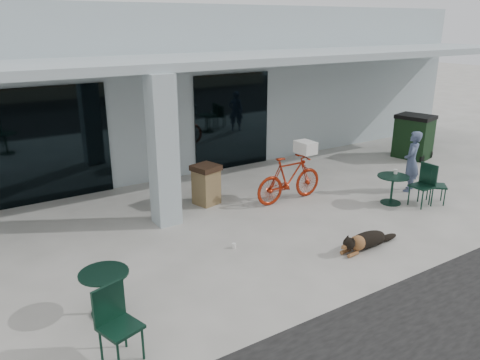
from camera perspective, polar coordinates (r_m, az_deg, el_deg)
ground at (r=9.04m, az=6.05°, el=-8.03°), size 80.00×80.00×0.00m
building at (r=15.72m, az=-13.65°, el=11.62°), size 22.00×7.00×4.50m
storefront_glass_left at (r=11.72m, az=-22.30°, el=3.96°), size 2.80×0.06×2.70m
storefront_glass_right at (r=13.47m, az=-0.95°, el=7.14°), size 2.40×0.06×2.70m
column at (r=9.62m, az=-9.34°, el=3.44°), size 0.50×0.50×3.12m
overhang at (r=11.14m, az=-5.29°, el=14.30°), size 22.00×2.80×0.18m
bicycle at (r=11.06m, az=6.05°, el=0.16°), size 1.85×0.53×1.11m
laundry_basket at (r=11.14m, az=7.98°, el=3.97°), size 0.36×0.49×0.29m
dog at (r=9.17m, az=15.18°, el=-6.97°), size 1.10×0.46×0.36m
cup_near_dog at (r=8.91m, az=-0.74°, el=-8.01°), size 0.10×0.10×0.09m
cafe_table_near at (r=7.22m, az=-16.06°, el=-13.10°), size 0.89×0.89×0.67m
cafe_chair_near at (r=6.21m, az=-14.39°, el=-16.91°), size 0.58×0.60×1.00m
cafe_table_far at (r=11.48m, az=18.03°, el=-1.12°), size 0.81×0.81×0.68m
cafe_chair_far_a at (r=11.84m, az=22.89°, el=-0.58°), size 0.59×0.59×0.88m
cafe_chair_far_b at (r=11.51m, az=21.28°, el=-0.64°), size 0.49×0.45×0.98m
person at (r=12.38m, az=20.19°, el=2.14°), size 0.67×0.59×1.53m
cup_on_table at (r=11.53m, az=18.44°, el=0.98°), size 0.09×0.09×0.11m
trash_receptacle at (r=10.88m, az=-4.14°, el=-0.56°), size 0.67×0.67×0.94m
wheeled_bin at (r=15.57m, az=20.40°, el=5.00°), size 1.06×1.23×1.35m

